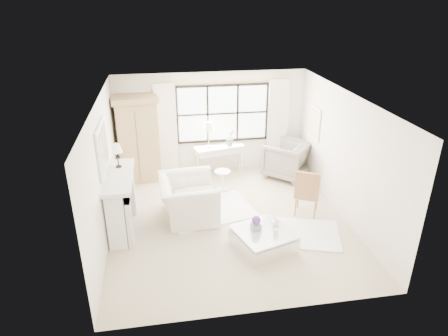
% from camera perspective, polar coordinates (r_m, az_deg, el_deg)
% --- Properties ---
extents(floor, '(5.50, 5.50, 0.00)m').
position_cam_1_polar(floor, '(8.78, 0.75, -7.44)').
color(floor, '#C4B592').
rests_on(floor, ground).
extents(ceiling, '(5.50, 5.50, 0.00)m').
position_cam_1_polar(ceiling, '(7.72, 0.86, 9.90)').
color(ceiling, white).
rests_on(ceiling, ground).
extents(wall_back, '(5.00, 0.00, 5.00)m').
position_cam_1_polar(wall_back, '(10.70, -1.81, 6.47)').
color(wall_back, white).
rests_on(wall_back, ground).
extents(wall_front, '(5.00, 0.00, 5.00)m').
position_cam_1_polar(wall_front, '(5.80, 5.66, -10.10)').
color(wall_front, silver).
rests_on(wall_front, ground).
extents(wall_left, '(0.00, 5.50, 5.50)m').
position_cam_1_polar(wall_left, '(8.13, -16.82, -0.51)').
color(wall_left, silver).
rests_on(wall_left, ground).
extents(wall_right, '(0.00, 5.50, 5.50)m').
position_cam_1_polar(wall_right, '(8.91, 16.83, 1.69)').
color(wall_right, beige).
rests_on(wall_right, ground).
extents(window_pane, '(2.40, 0.02, 1.50)m').
position_cam_1_polar(window_pane, '(10.65, -0.20, 7.80)').
color(window_pane, white).
rests_on(window_pane, wall_back).
extents(window_frame, '(2.50, 0.04, 1.50)m').
position_cam_1_polar(window_frame, '(10.64, -0.19, 7.79)').
color(window_frame, black).
rests_on(window_frame, wall_back).
extents(curtain_rod, '(3.30, 0.04, 0.04)m').
position_cam_1_polar(curtain_rod, '(10.38, -0.15, 12.32)').
color(curtain_rod, '#C59144').
rests_on(curtain_rod, wall_back).
extents(curtain_left, '(0.55, 0.10, 2.47)m').
position_cam_1_polar(curtain_left, '(10.56, -8.22, 5.33)').
color(curtain_left, white).
rests_on(curtain_left, ground).
extents(curtain_right, '(0.55, 0.10, 2.47)m').
position_cam_1_polar(curtain_right, '(11.02, 7.64, 6.16)').
color(curtain_right, silver).
rests_on(curtain_right, ground).
extents(fireplace, '(0.58, 1.66, 1.26)m').
position_cam_1_polar(fireplace, '(8.41, -14.72, -4.76)').
color(fireplace, silver).
rests_on(fireplace, ground).
extents(mirror_frame, '(0.05, 1.15, 0.95)m').
position_cam_1_polar(mirror_frame, '(7.94, -17.03, 2.72)').
color(mirror_frame, white).
rests_on(mirror_frame, wall_left).
extents(mirror_glass, '(0.02, 1.00, 0.80)m').
position_cam_1_polar(mirror_glass, '(7.94, -16.81, 2.73)').
color(mirror_glass, silver).
rests_on(mirror_glass, wall_left).
extents(art_frame, '(0.04, 0.62, 0.82)m').
position_cam_1_polar(art_frame, '(10.29, 12.84, 6.30)').
color(art_frame, white).
rests_on(art_frame, wall_right).
extents(art_canvas, '(0.01, 0.52, 0.72)m').
position_cam_1_polar(art_canvas, '(10.28, 12.74, 6.30)').
color(art_canvas, beige).
rests_on(art_canvas, wall_right).
extents(mantel_lamp, '(0.22, 0.22, 0.51)m').
position_cam_1_polar(mantel_lamp, '(8.33, -15.08, 2.58)').
color(mantel_lamp, black).
rests_on(mantel_lamp, fireplace).
extents(armoire, '(1.21, 0.86, 2.24)m').
position_cam_1_polar(armoire, '(10.38, -12.23, 4.11)').
color(armoire, tan).
rests_on(armoire, floor).
extents(console_table, '(1.37, 0.72, 0.80)m').
position_cam_1_polar(console_table, '(10.74, -0.70, 1.15)').
color(console_table, silver).
rests_on(console_table, floor).
extents(console_lamp, '(0.28, 0.28, 0.69)m').
position_cam_1_polar(console_lamp, '(10.36, -2.22, 5.90)').
color(console_lamp, '#AF8B3C').
rests_on(console_lamp, console_table).
extents(orchid_plant, '(0.31, 0.29, 0.46)m').
position_cam_1_polar(orchid_plant, '(10.58, 0.94, 4.42)').
color(orchid_plant, '#526D48').
rests_on(orchid_plant, console_table).
extents(side_table, '(0.40, 0.40, 0.51)m').
position_cam_1_polar(side_table, '(9.92, -0.20, -1.35)').
color(side_table, silver).
rests_on(side_table, floor).
extents(rug_left, '(2.12, 1.72, 0.03)m').
position_cam_1_polar(rug_left, '(9.10, -1.96, -6.09)').
color(rug_left, white).
rests_on(rug_left, floor).
extents(rug_right, '(1.78, 1.53, 0.03)m').
position_cam_1_polar(rug_right, '(8.47, 11.07, -9.15)').
color(rug_right, white).
rests_on(rug_right, floor).
extents(club_armchair, '(1.25, 1.42, 0.89)m').
position_cam_1_polar(club_armchair, '(8.72, -5.14, -4.39)').
color(club_armchair, silver).
rests_on(club_armchair, floor).
extents(wingback_chair, '(1.48, 1.48, 0.97)m').
position_cam_1_polar(wingback_chair, '(10.72, 8.92, 1.27)').
color(wingback_chair, gray).
rests_on(wingback_chair, floor).
extents(french_chair, '(0.65, 0.65, 1.08)m').
position_cam_1_polar(french_chair, '(9.05, 11.69, -4.69)').
color(french_chair, '#A57145').
rests_on(french_chair, floor).
extents(coffee_table, '(1.26, 1.26, 0.38)m').
position_cam_1_polar(coffee_table, '(7.86, 5.63, -10.18)').
color(coffee_table, white).
rests_on(coffee_table, floor).
extents(planter_box, '(0.19, 0.19, 0.13)m').
position_cam_1_polar(planter_box, '(7.75, 4.58, -8.39)').
color(planter_box, gray).
rests_on(planter_box, coffee_table).
extents(planter_flowers, '(0.17, 0.17, 0.17)m').
position_cam_1_polar(planter_flowers, '(7.67, 4.62, -7.45)').
color(planter_flowers, '#572F77').
rests_on(planter_flowers, planter_box).
extents(pillar_candle, '(0.09, 0.09, 0.12)m').
position_cam_1_polar(pillar_candle, '(7.65, 7.39, -9.03)').
color(pillar_candle, silver).
rests_on(pillar_candle, coffee_table).
extents(coffee_vase, '(0.20, 0.20, 0.17)m').
position_cam_1_polar(coffee_vase, '(7.90, 7.35, -7.65)').
color(coffee_vase, silver).
rests_on(coffee_vase, coffee_table).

